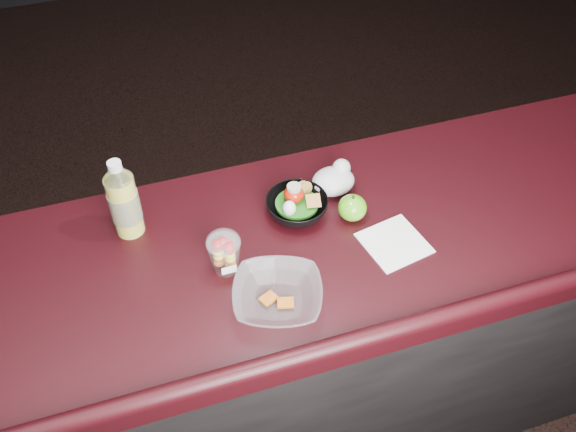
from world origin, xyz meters
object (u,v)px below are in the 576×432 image
at_px(fruit_cup, 224,252).
at_px(snack_bowl, 296,205).
at_px(green_apple, 352,208).
at_px(lemonade_bottle, 124,203).
at_px(takeout_bowl, 278,296).

height_order(fruit_cup, snack_bowl, fruit_cup).
bearing_deg(fruit_cup, green_apple, 10.63).
bearing_deg(lemonade_bottle, takeout_bowl, -49.25).
xyz_separation_m(fruit_cup, green_apple, (0.38, 0.07, -0.03)).
bearing_deg(takeout_bowl, green_apple, 37.43).
xyz_separation_m(lemonade_bottle, snack_bowl, (0.46, -0.08, -0.07)).
height_order(lemonade_bottle, green_apple, lemonade_bottle).
height_order(lemonade_bottle, snack_bowl, lemonade_bottle).
height_order(lemonade_bottle, takeout_bowl, lemonade_bottle).
xyz_separation_m(lemonade_bottle, fruit_cup, (0.22, -0.22, -0.04)).
bearing_deg(snack_bowl, lemonade_bottle, 169.81).
xyz_separation_m(fruit_cup, snack_bowl, (0.24, 0.13, -0.03)).
bearing_deg(snack_bowl, green_apple, -23.14).
relative_size(lemonade_bottle, green_apple, 2.94).
height_order(fruit_cup, takeout_bowl, fruit_cup).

